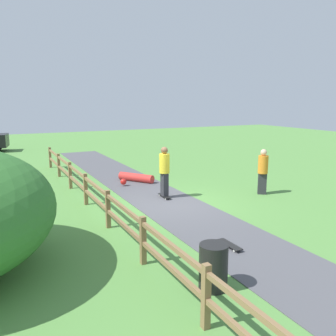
% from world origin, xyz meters
% --- Properties ---
extents(ground_plane, '(60.00, 60.00, 0.00)m').
position_xyz_m(ground_plane, '(0.00, 0.00, 0.00)').
color(ground_plane, '#568E42').
extents(asphalt_path, '(2.40, 28.00, 0.02)m').
position_xyz_m(asphalt_path, '(0.00, 0.00, 0.01)').
color(asphalt_path, '#515156').
rests_on(asphalt_path, ground_plane).
extents(wooden_fence, '(0.12, 18.12, 1.10)m').
position_xyz_m(wooden_fence, '(-2.60, 0.00, 0.67)').
color(wooden_fence, olive).
rests_on(wooden_fence, ground_plane).
extents(trash_bin, '(0.56, 0.56, 0.90)m').
position_xyz_m(trash_bin, '(-1.80, -5.44, 0.45)').
color(trash_bin, black).
rests_on(trash_bin, ground_plane).
extents(skater_riding, '(0.40, 0.81, 1.90)m').
position_xyz_m(skater_riding, '(0.21, 0.79, 1.09)').
color(skater_riding, black).
rests_on(skater_riding, asphalt_path).
extents(skater_fallen, '(1.55, 1.60, 0.36)m').
position_xyz_m(skater_fallen, '(0.20, 3.72, 0.20)').
color(skater_fallen, red).
rests_on(skater_fallen, asphalt_path).
extents(skateboard_loose, '(0.21, 0.80, 0.08)m').
position_xyz_m(skateboard_loose, '(-0.35, -4.02, 0.09)').
color(skateboard_loose, black).
rests_on(skateboard_loose, asphalt_path).
extents(bystander_orange, '(0.53, 0.53, 1.75)m').
position_xyz_m(bystander_orange, '(3.85, -0.36, 0.97)').
color(bystander_orange, '#2D2D33').
rests_on(bystander_orange, ground_plane).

